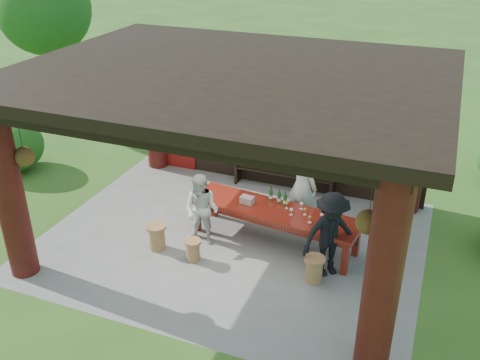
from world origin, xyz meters
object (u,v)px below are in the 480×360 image
at_px(stool_near_left, 193,249).
at_px(napkin_basket, 247,200).
at_px(stool_far_left, 157,236).
at_px(guest_man, 331,235).
at_px(host, 302,186).
at_px(guest_woman, 202,210).
at_px(wine_shelf, 285,148).
at_px(stool_near_right, 314,269).
at_px(tasting_table, 274,215).

bearing_deg(stool_near_left, napkin_basket, 61.77).
height_order(stool_far_left, guest_man, guest_man).
xyz_separation_m(stool_near_left, host, (1.55, 1.93, 0.71)).
relative_size(stool_near_left, guest_woman, 0.29).
bearing_deg(wine_shelf, guest_man, -58.69).
xyz_separation_m(stool_near_left, stool_near_right, (2.30, 0.21, 0.04)).
xyz_separation_m(stool_near_right, guest_man, (0.18, 0.33, 0.56)).
height_order(stool_near_left, guest_man, guest_man).
distance_m(stool_near_right, stool_far_left, 3.12).
height_order(wine_shelf, stool_far_left, wine_shelf).
xyz_separation_m(tasting_table, stool_near_right, (1.07, -0.94, -0.37)).
bearing_deg(napkin_basket, host, 39.04).
height_order(wine_shelf, guest_woman, wine_shelf).
bearing_deg(stool_near_right, guest_man, 61.39).
xyz_separation_m(host, guest_man, (0.92, -1.40, -0.11)).
bearing_deg(guest_woman, wine_shelf, 74.54).
bearing_deg(guest_woman, stool_near_right, -8.82).
relative_size(tasting_table, stool_near_right, 6.96).
relative_size(wine_shelf, guest_man, 1.45).
xyz_separation_m(host, napkin_basket, (-0.91, -0.74, -0.12)).
bearing_deg(stool_near_right, stool_near_left, -174.90).
bearing_deg(stool_near_right, host, 113.29).
bearing_deg(wine_shelf, stool_far_left, -115.21).
bearing_deg(guest_man, stool_near_right, -158.39).
height_order(wine_shelf, guest_man, wine_shelf).
height_order(host, napkin_basket, host).
height_order(tasting_table, stool_far_left, tasting_table).
xyz_separation_m(stool_near_right, guest_woman, (-2.39, 0.42, 0.47)).
height_order(tasting_table, napkin_basket, napkin_basket).
bearing_deg(stool_near_left, stool_far_left, 173.84).
xyz_separation_m(stool_near_left, stool_far_left, (-0.82, 0.09, 0.05)).
xyz_separation_m(stool_near_left, napkin_basket, (0.64, 1.19, 0.59)).
distance_m(host, guest_woman, 2.11).
distance_m(wine_shelf, host, 1.68).
height_order(stool_near_left, host, host).
distance_m(stool_near_left, guest_man, 2.60).
xyz_separation_m(stool_far_left, guest_man, (3.30, 0.44, 0.55)).
bearing_deg(host, stool_near_left, 71.64).
bearing_deg(napkin_basket, wine_shelf, 87.56).
distance_m(stool_far_left, napkin_basket, 1.91).
bearing_deg(guest_woman, stool_near_left, -80.62).
bearing_deg(host, wine_shelf, -40.29).
xyz_separation_m(host, guest_woman, (-1.64, -1.31, -0.20)).
xyz_separation_m(wine_shelf, stool_near_left, (-0.73, -3.40, -0.83)).
relative_size(stool_near_left, stool_near_right, 0.87).
bearing_deg(host, stool_near_right, 133.72).
relative_size(stool_near_right, guest_woman, 0.34).
xyz_separation_m(wine_shelf, stool_near_right, (1.56, -3.19, -0.79)).
bearing_deg(stool_far_left, stool_near_right, 2.14).
distance_m(stool_far_left, guest_woman, 1.02).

